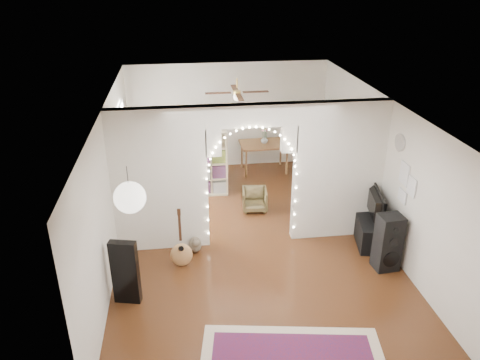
{
  "coord_description": "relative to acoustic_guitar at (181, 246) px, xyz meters",
  "views": [
    {
      "loc": [
        -1.24,
        -7.68,
        4.87
      ],
      "look_at": [
        -0.16,
        0.3,
        1.14
      ],
      "focal_mm": 35.0,
      "sensor_mm": 36.0,
      "label": 1
    }
  ],
  "objects": [
    {
      "name": "wall_left",
      "position": [
        -1.16,
        0.72,
        0.93
      ],
      "size": [
        0.02,
        7.5,
        2.7
      ],
      "primitive_type": "cube",
      "color": "silver",
      "rests_on": "floor"
    },
    {
      "name": "tv",
      "position": [
        3.54,
        0.33,
        0.39
      ],
      "size": [
        0.34,
        1.08,
        0.62
      ],
      "primitive_type": "imported",
      "rotation": [
        0.0,
        0.0,
        1.38
      ],
      "color": "black",
      "rests_on": "media_console"
    },
    {
      "name": "dining_table",
      "position": [
        2.19,
        3.97,
        0.26
      ],
      "size": [
        1.22,
        0.84,
        0.76
      ],
      "rotation": [
        0.0,
        0.0,
        0.03
      ],
      "color": "brown",
      "rests_on": "floor"
    },
    {
      "name": "dining_chair_right",
      "position": [
        0.91,
        3.6,
        -0.18
      ],
      "size": [
        0.66,
        0.67,
        0.49
      ],
      "primitive_type": "imported",
      "rotation": [
        0.0,
        0.0,
        -0.31
      ],
      "color": "brown",
      "rests_on": "floor"
    },
    {
      "name": "ceiling",
      "position": [
        1.34,
        0.72,
        2.28
      ],
      "size": [
        5.0,
        7.5,
        0.02
      ],
      "primitive_type": "cube",
      "color": "white",
      "rests_on": "wall_back"
    },
    {
      "name": "wall_front",
      "position": [
        1.34,
        -3.03,
        0.93
      ],
      "size": [
        5.0,
        0.02,
        2.7
      ],
      "primitive_type": "cube",
      "color": "silver",
      "rests_on": "floor"
    },
    {
      "name": "divider_wall",
      "position": [
        1.34,
        0.72,
        1.0
      ],
      "size": [
        5.0,
        0.2,
        2.7
      ],
      "color": "silver",
      "rests_on": "floor"
    },
    {
      "name": "ceiling_fan",
      "position": [
        1.34,
        2.72,
        1.98
      ],
      "size": [
        1.1,
        1.1,
        0.3
      ],
      "primitive_type": null,
      "color": "#B28F3B",
      "rests_on": "ceiling"
    },
    {
      "name": "wall_back",
      "position": [
        1.34,
        4.47,
        0.93
      ],
      "size": [
        5.0,
        0.02,
        2.7
      ],
      "primitive_type": "cube",
      "color": "silver",
      "rests_on": "floor"
    },
    {
      "name": "flower_vase",
      "position": [
        2.19,
        3.97,
        0.43
      ],
      "size": [
        0.19,
        0.19,
        0.19
      ],
      "primitive_type": "imported",
      "rotation": [
        0.0,
        0.0,
        0.03
      ],
      "color": "silver",
      "rests_on": "dining_table"
    },
    {
      "name": "bookcase",
      "position": [
        0.37,
        2.87,
        0.34
      ],
      "size": [
        1.51,
        0.45,
        1.53
      ],
      "primitive_type": "cube",
      "rotation": [
        0.0,
        0.0,
        -0.05
      ],
      "color": "beige",
      "rests_on": "floor"
    },
    {
      "name": "tabby_cat",
      "position": [
        0.26,
        0.45,
        -0.28
      ],
      "size": [
        0.26,
        0.55,
        0.36
      ],
      "rotation": [
        0.0,
        0.0,
        0.09
      ],
      "color": "brown",
      "rests_on": "floor"
    },
    {
      "name": "floor",
      "position": [
        1.34,
        0.72,
        -0.42
      ],
      "size": [
        7.5,
        7.5,
        0.0
      ],
      "primitive_type": "plane",
      "color": "black",
      "rests_on": "ground"
    },
    {
      "name": "guitar_case",
      "position": [
        -0.86,
        -0.83,
        0.12
      ],
      "size": [
        0.44,
        0.23,
        1.09
      ],
      "primitive_type": "cube",
      "rotation": [
        0.0,
        0.0,
        -0.24
      ],
      "color": "black",
      "rests_on": "floor"
    },
    {
      "name": "picture_frames",
      "position": [
        3.82,
        -0.28,
        1.08
      ],
      "size": [
        0.02,
        0.5,
        0.7
      ],
      "primitive_type": null,
      "color": "white",
      "rests_on": "wall_right"
    },
    {
      "name": "wall_clock",
      "position": [
        3.82,
        0.12,
        1.68
      ],
      "size": [
        0.03,
        0.31,
        0.31
      ],
      "primitive_type": "cylinder",
      "rotation": [
        0.0,
        1.57,
        0.0
      ],
      "color": "white",
      "rests_on": "wall_right"
    },
    {
      "name": "fairy_lights",
      "position": [
        1.34,
        0.59,
        1.13
      ],
      "size": [
        1.64,
        0.04,
        1.6
      ],
      "primitive_type": null,
      "color": "#FFEABF",
      "rests_on": "divider_wall"
    },
    {
      "name": "paper_lantern",
      "position": [
        -0.56,
        -1.68,
        1.83
      ],
      "size": [
        0.4,
        0.4,
        0.4
      ],
      "primitive_type": "sphere",
      "color": "white",
      "rests_on": "ceiling"
    },
    {
      "name": "window",
      "position": [
        -1.13,
        2.52,
        1.08
      ],
      "size": [
        0.04,
        1.2,
        1.4
      ],
      "primitive_type": "cube",
      "color": "white",
      "rests_on": "wall_left"
    },
    {
      "name": "dining_chair_left",
      "position": [
        1.61,
        1.91,
        -0.18
      ],
      "size": [
        0.57,
        0.58,
        0.48
      ],
      "primitive_type": "imported",
      "rotation": [
        0.0,
        0.0,
        -0.1
      ],
      "color": "brown",
      "rests_on": "floor"
    },
    {
      "name": "wall_right",
      "position": [
        3.84,
        0.72,
        0.93
      ],
      "size": [
        0.02,
        7.5,
        2.7
      ],
      "primitive_type": "cube",
      "color": "silver",
      "rests_on": "floor"
    },
    {
      "name": "acoustic_guitar",
      "position": [
        0.0,
        0.0,
        0.0
      ],
      "size": [
        0.4,
        0.18,
        0.97
      ],
      "rotation": [
        0.0,
        0.0,
        -0.11
      ],
      "color": "#BA844A",
      "rests_on": "floor"
    },
    {
      "name": "media_console",
      "position": [
        3.54,
        0.33,
        -0.17
      ],
      "size": [
        0.58,
        1.06,
        0.5
      ],
      "primitive_type": "cube",
      "rotation": [
        0.0,
        0.0,
        -0.19
      ],
      "color": "black",
      "rests_on": "floor"
    },
    {
      "name": "floor_speaker",
      "position": [
        3.54,
        -0.52,
        0.09
      ],
      "size": [
        0.43,
        0.39,
        1.03
      ],
      "rotation": [
        0.0,
        0.0,
        0.09
      ],
      "color": "black",
      "rests_on": "floor"
    }
  ]
}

